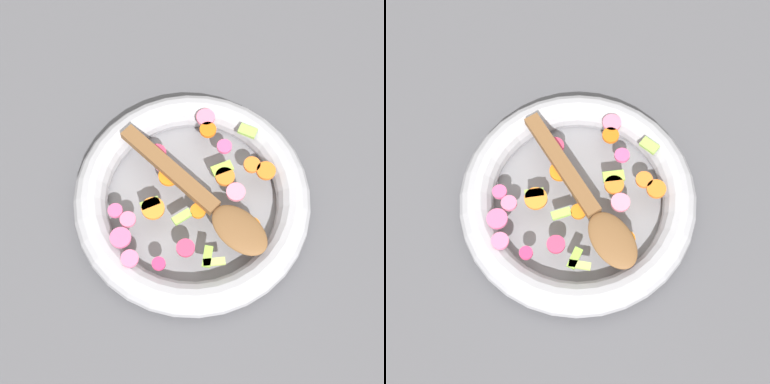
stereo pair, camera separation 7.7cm
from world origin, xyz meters
The scene contains 4 objects.
ground_plane centered at (0.00, 0.00, 0.00)m, with size 4.00×4.00×0.00m, color #4C4C51.
skillet centered at (0.00, 0.00, 0.02)m, with size 0.35×0.35×0.05m.
chopped_vegetables centered at (0.00, -0.01, 0.05)m, with size 0.27×0.24×0.01m.
wooden_spoon centered at (0.01, -0.03, 0.06)m, with size 0.13×0.27×0.01m.
Camera 2 is at (-0.06, -0.29, 0.76)m, focal length 50.00 mm.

